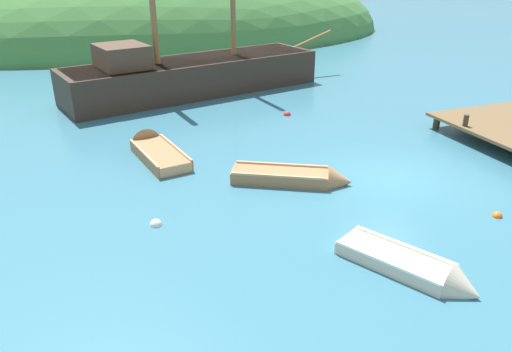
{
  "coord_description": "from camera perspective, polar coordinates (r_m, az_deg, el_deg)",
  "views": [
    {
      "loc": [
        -9.43,
        -12.14,
        6.8
      ],
      "look_at": [
        -4.37,
        1.05,
        0.39
      ],
      "focal_mm": 34.26,
      "sensor_mm": 36.0,
      "label": 1
    }
  ],
  "objects": [
    {
      "name": "rowboat_outer_left",
      "position": [
        12.16,
        18.19,
        -10.46
      ],
      "size": [
        2.47,
        3.46,
        0.99
      ],
      "rotation": [
        0.0,
        0.0,
        5.2
      ],
      "color": "beige",
      "rests_on": "ground"
    },
    {
      "name": "buoy_orange",
      "position": [
        15.56,
        26.31,
        -4.26
      ],
      "size": [
        0.29,
        0.29,
        0.29
      ],
      "primitive_type": "sphere",
      "color": "orange",
      "rests_on": "ground"
    },
    {
      "name": "buoy_red",
      "position": [
        22.93,
        3.65,
        7.11
      ],
      "size": [
        0.35,
        0.35,
        0.35
      ],
      "primitive_type": "sphere",
      "color": "red",
      "rests_on": "ground"
    },
    {
      "name": "ground_plane",
      "position": [
        16.8,
        15.4,
        -0.39
      ],
      "size": [
        120.0,
        120.0,
        0.0
      ],
      "primitive_type": "plane",
      "color": "teal"
    },
    {
      "name": "rowboat_outer_right",
      "position": [
        18.57,
        -11.79,
        2.84
      ],
      "size": [
        1.84,
        4.01,
        1.2
      ],
      "rotation": [
        0.0,
        0.0,
        1.73
      ],
      "color": "#9E7047",
      "rests_on": "ground"
    },
    {
      "name": "buoy_white",
      "position": [
        13.82,
        -11.6,
        -5.62
      ],
      "size": [
        0.35,
        0.35,
        0.35
      ],
      "primitive_type": "sphere",
      "color": "white",
      "rests_on": "ground"
    },
    {
      "name": "rowboat_center",
      "position": [
        16.0,
        4.85,
        -0.31
      ],
      "size": [
        3.89,
        2.8,
        0.99
      ],
      "rotation": [
        0.0,
        0.0,
        5.77
      ],
      "color": "#9E7047",
      "rests_on": "ground"
    },
    {
      "name": "sailing_ship",
      "position": [
        26.8,
        -7.45,
        10.99
      ],
      "size": [
        16.43,
        6.56,
        11.18
      ],
      "rotation": [
        0.0,
        0.0,
        0.23
      ],
      "color": "#38281E",
      "rests_on": "ground"
    },
    {
      "name": "shore_hill",
      "position": [
        48.14,
        -12.79,
        15.72
      ],
      "size": [
        46.49,
        26.55,
        13.81
      ],
      "primitive_type": "ellipsoid",
      "color": "#477F3D",
      "rests_on": "ground"
    }
  ]
}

